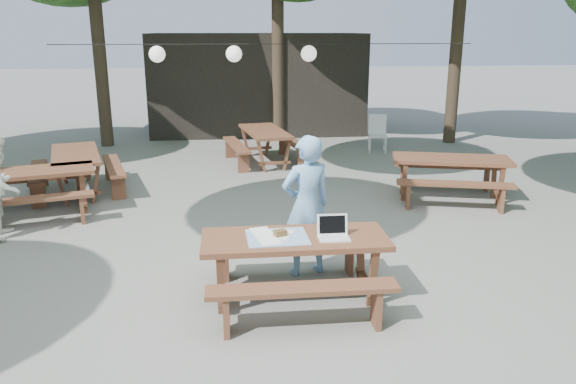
{
  "coord_description": "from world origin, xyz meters",
  "views": [
    {
      "loc": [
        -0.36,
        -6.26,
        2.89
      ],
      "look_at": [
        0.32,
        0.05,
        1.05
      ],
      "focal_mm": 35.0,
      "sensor_mm": 36.0,
      "label": 1
    }
  ],
  "objects_px": {
    "woman": "(306,206)",
    "plastic_chair": "(377,141)",
    "second_person": "(0,187)",
    "main_picnic_table": "(295,268)",
    "picnic_table_nw": "(29,193)"
  },
  "relations": [
    {
      "from": "plastic_chair",
      "to": "woman",
      "type": "bearing_deg",
      "value": -101.57
    },
    {
      "from": "picnic_table_nw",
      "to": "woman",
      "type": "bearing_deg",
      "value": -48.62
    },
    {
      "from": "plastic_chair",
      "to": "second_person",
      "type": "bearing_deg",
      "value": -133.22
    },
    {
      "from": "main_picnic_table",
      "to": "woman",
      "type": "xyz_separation_m",
      "value": [
        0.22,
        0.72,
        0.47
      ]
    },
    {
      "from": "woman",
      "to": "second_person",
      "type": "xyz_separation_m",
      "value": [
        -4.16,
        1.77,
        -0.13
      ]
    },
    {
      "from": "woman",
      "to": "plastic_chair",
      "type": "xyz_separation_m",
      "value": [
        2.73,
        6.94,
        -0.6
      ]
    },
    {
      "from": "picnic_table_nw",
      "to": "second_person",
      "type": "relative_size",
      "value": 1.53
    },
    {
      "from": "second_person",
      "to": "picnic_table_nw",
      "type": "bearing_deg",
      "value": -9.59
    },
    {
      "from": "second_person",
      "to": "plastic_chair",
      "type": "height_order",
      "value": "second_person"
    },
    {
      "from": "second_person",
      "to": "main_picnic_table",
      "type": "bearing_deg",
      "value": -127.45
    },
    {
      "from": "picnic_table_nw",
      "to": "second_person",
      "type": "distance_m",
      "value": 0.96
    },
    {
      "from": "main_picnic_table",
      "to": "picnic_table_nw",
      "type": "relative_size",
      "value": 0.89
    },
    {
      "from": "main_picnic_table",
      "to": "plastic_chair",
      "type": "bearing_deg",
      "value": 68.94
    },
    {
      "from": "picnic_table_nw",
      "to": "second_person",
      "type": "bearing_deg",
      "value": -110.03
    },
    {
      "from": "woman",
      "to": "plastic_chair",
      "type": "relative_size",
      "value": 1.91
    }
  ]
}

